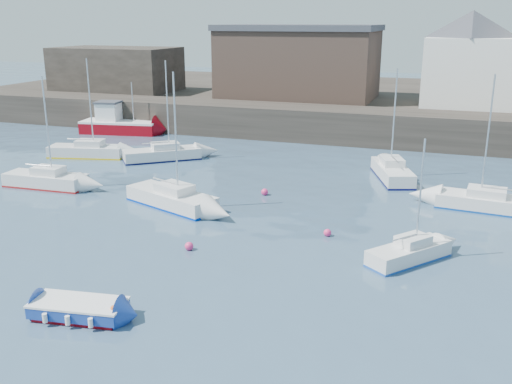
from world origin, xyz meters
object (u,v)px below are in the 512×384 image
(sailboat_a, at_px, (46,180))
(sailboat_e, at_px, (87,151))
(sailboat_c, at_px, (409,252))
(fishing_boat, at_px, (118,123))
(buoy_far, at_px, (265,195))
(sailboat_d, at_px, (490,202))
(sailboat_h, at_px, (162,154))
(buoy_mid, at_px, (327,236))
(buoy_near, at_px, (189,250))
(sailboat_f, at_px, (392,171))
(sailboat_b, at_px, (172,198))
(blue_dinghy, at_px, (79,309))

(sailboat_a, xyz_separation_m, sailboat_e, (-2.70, 8.51, -0.00))
(sailboat_c, relative_size, sailboat_e, 0.73)
(fishing_boat, height_order, sailboat_a, sailboat_a)
(buoy_far, bearing_deg, sailboat_a, -167.72)
(sailboat_d, xyz_separation_m, sailboat_h, (-24.51, 4.87, 0.03))
(buoy_mid, bearing_deg, sailboat_c, -24.01)
(sailboat_d, xyz_separation_m, buoy_near, (-14.25, -11.49, -0.48))
(sailboat_a, relative_size, sailboat_f, 0.97)
(fishing_boat, relative_size, sailboat_d, 1.00)
(sailboat_b, height_order, buoy_mid, sailboat_b)
(buoy_near, bearing_deg, sailboat_a, 154.04)
(sailboat_d, bearing_deg, buoy_far, -173.58)
(fishing_boat, distance_m, sailboat_h, 13.13)
(sailboat_e, bearing_deg, sailboat_f, 3.30)
(fishing_boat, height_order, sailboat_e, sailboat_e)
(sailboat_a, distance_m, sailboat_e, 8.92)
(blue_dinghy, distance_m, buoy_near, 7.52)
(sailboat_h, relative_size, buoy_mid, 19.58)
(fishing_boat, height_order, buoy_near, fishing_boat)
(sailboat_b, xyz_separation_m, buoy_far, (4.58, 4.07, -0.53))
(buoy_mid, bearing_deg, sailboat_e, 153.76)
(buoy_near, bearing_deg, sailboat_d, 38.88)
(blue_dinghy, distance_m, buoy_far, 17.48)
(blue_dinghy, relative_size, sailboat_d, 0.47)
(sailboat_h, bearing_deg, sailboat_e, -170.47)
(buoy_near, height_order, buoy_mid, buoy_near)
(fishing_boat, relative_size, buoy_far, 17.73)
(sailboat_d, xyz_separation_m, sailboat_f, (-6.33, 5.22, 0.06))
(sailboat_b, bearing_deg, buoy_far, 41.64)
(sailboat_b, distance_m, sailboat_d, 19.07)
(sailboat_d, relative_size, sailboat_e, 1.00)
(sailboat_e, height_order, sailboat_f, sailboat_e)
(sailboat_h, xyz_separation_m, buoy_mid, (16.29, -12.25, -0.51))
(sailboat_e, distance_m, sailboat_h, 6.48)
(fishing_boat, bearing_deg, sailboat_c, -37.17)
(buoy_mid, relative_size, buoy_far, 0.89)
(buoy_far, bearing_deg, sailboat_c, -38.53)
(buoy_near, bearing_deg, sailboat_e, 137.42)
(sailboat_e, xyz_separation_m, buoy_mid, (22.67, -11.18, -0.52))
(sailboat_f, bearing_deg, sailboat_c, -80.51)
(blue_dinghy, height_order, buoy_near, blue_dinghy)
(sailboat_a, distance_m, buoy_near, 15.52)
(fishing_boat, bearing_deg, sailboat_a, -71.86)
(sailboat_b, height_order, sailboat_c, sailboat_b)
(fishing_boat, bearing_deg, buoy_near, -51.58)
(sailboat_f, height_order, sailboat_h, sailboat_h)
(sailboat_d, relative_size, buoy_mid, 19.84)
(sailboat_e, bearing_deg, sailboat_d, -7.02)
(sailboat_b, bearing_deg, blue_dinghy, -77.54)
(sailboat_c, distance_m, buoy_far, 12.47)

